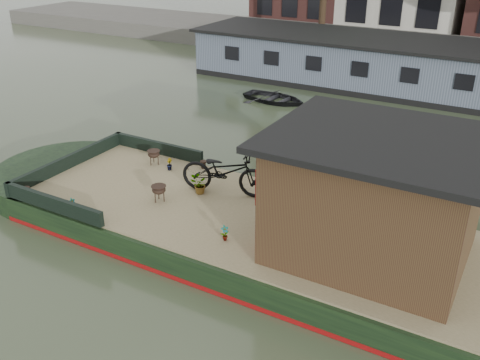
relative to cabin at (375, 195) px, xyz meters
The scene contains 18 objects.
ground 2.88m from the cabin, behind, with size 120.00×120.00×0.00m, color #283522.
houseboat_hull 3.87m from the cabin, behind, with size 14.01×4.02×0.60m.
houseboat_deck 2.52m from the cabin, behind, with size 11.80×3.80×0.05m, color #887954.
bow_bulwark 7.33m from the cabin, behind, with size 3.00×4.00×0.35m.
cabin is the anchor object (origin of this frame).
bicycle 3.89m from the cabin, 168.57° to the left, with size 0.75×2.15×1.13m, color black.
potted_plant_a 3.05m from the cabin, 157.79° to the right, with size 0.18×0.12×0.34m, color #9A4E2C.
potted_plant_b 5.94m from the cabin, 168.41° to the left, with size 0.17×0.14×0.31m, color brown.
potted_plant_c 4.41m from the cabin, behind, with size 0.40×0.35×0.45m, color #B37334.
potted_plant_d 3.11m from the cabin, 149.25° to the left, with size 0.27×0.27×0.49m, color brown.
potted_plant_e 6.58m from the cabin, 164.83° to the right, with size 0.16×0.11×0.31m, color brown.
brazier_front 4.99m from the cabin, behind, with size 0.37×0.37×0.40m, color black, non-canonical shape.
brazier_rear 6.50m from the cabin, 168.61° to the left, with size 0.36×0.36×0.39m, color black, non-canonical shape.
bollard_port 5.40m from the cabin, 161.22° to the left, with size 0.18×0.18×0.21m, color black.
bollard_stbd 8.05m from the cabin, 167.68° to the right, with size 0.18×0.18×0.21m, color black.
dinghy 12.14m from the cabin, 125.19° to the left, with size 1.91×2.67×0.55m, color black.
far_houseboat 14.20m from the cabin, 98.88° to the left, with size 20.40×4.40×2.11m.
quay 20.67m from the cabin, 96.09° to the left, with size 60.00×6.00×0.90m, color #47443F.
Camera 1 is at (4.42, -9.00, 6.46)m, focal length 40.00 mm.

